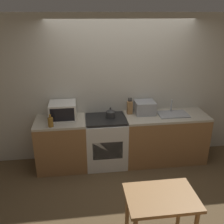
{
  "coord_description": "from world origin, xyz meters",
  "views": [
    {
      "loc": [
        -0.71,
        -3.3,
        2.61
      ],
      "look_at": [
        -0.21,
        0.53,
        1.05
      ],
      "focal_mm": 40.0,
      "sensor_mm": 36.0,
      "label": 1
    }
  ],
  "objects": [
    {
      "name": "sink_basin",
      "position": [
        0.9,
        0.63,
        0.92
      ],
      "size": [
        0.53,
        0.34,
        0.24
      ],
      "color": "#999BA0",
      "rests_on": "counter_right_run"
    },
    {
      "name": "kettle",
      "position": [
        -0.22,
        0.65,
        0.98
      ],
      "size": [
        0.16,
        0.16,
        0.18
      ],
      "color": "#2D2D2D",
      "rests_on": "stove_range"
    },
    {
      "name": "toaster_oven",
      "position": [
        0.41,
        0.75,
        1.01
      ],
      "size": [
        0.35,
        0.32,
        0.23
      ],
      "color": "#999BA0",
      "rests_on": "counter_right_run"
    },
    {
      "name": "wall_back",
      "position": [
        0.0,
        0.97,
        1.3
      ],
      "size": [
        10.0,
        0.06,
        2.6
      ],
      "color": "beige",
      "rests_on": "ground_plane"
    },
    {
      "name": "microwave",
      "position": [
        -1.03,
        0.71,
        1.04
      ],
      "size": [
        0.44,
        0.4,
        0.28
      ],
      "color": "silver",
      "rests_on": "counter_left_run"
    },
    {
      "name": "counter_left_run",
      "position": [
        -1.09,
        0.63,
        0.45
      ],
      "size": [
        0.85,
        0.62,
        0.9
      ],
      "color": "olive",
      "rests_on": "ground_plane"
    },
    {
      "name": "knife_block",
      "position": [
        0.14,
        0.78,
        1.02
      ],
      "size": [
        0.09,
        0.09,
        0.3
      ],
      "color": "#9E7042",
      "rests_on": "counter_right_run"
    },
    {
      "name": "dining_table",
      "position": [
        0.12,
        -1.19,
        0.6
      ],
      "size": [
        0.79,
        0.55,
        0.72
      ],
      "color": "#9E7042",
      "rests_on": "ground_plane"
    },
    {
      "name": "bottle",
      "position": [
        -1.21,
        0.4,
        0.98
      ],
      "size": [
        0.08,
        0.08,
        0.21
      ],
      "color": "olive",
      "rests_on": "counter_left_run"
    },
    {
      "name": "counter_right_run",
      "position": [
        0.78,
        0.63,
        0.45
      ],
      "size": [
        1.47,
        0.62,
        0.9
      ],
      "color": "olive",
      "rests_on": "ground_plane"
    },
    {
      "name": "ground_plane",
      "position": [
        0.0,
        0.0,
        0.0
      ],
      "size": [
        16.0,
        16.0,
        0.0
      ],
      "primitive_type": "plane",
      "color": "brown"
    },
    {
      "name": "stove_range",
      "position": [
        -0.31,
        0.62,
        0.45
      ],
      "size": [
        0.71,
        0.62,
        0.9
      ],
      "color": "silver",
      "rests_on": "ground_plane"
    }
  ]
}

